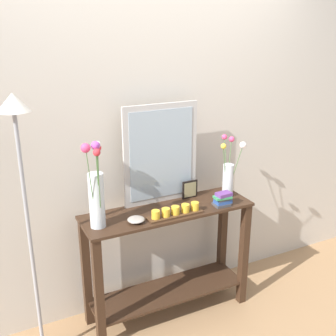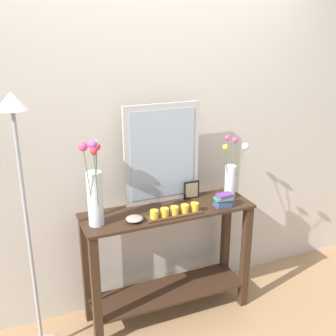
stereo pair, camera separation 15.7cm
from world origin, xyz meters
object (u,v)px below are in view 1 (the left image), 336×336
object	(u,v)px
vase_right	(229,174)
book_stack	(223,199)
tall_vase_left	(96,193)
picture_frame_small	(190,189)
mirror_leaning	(161,154)
candle_tray	(176,212)
floor_lamp	(24,192)
decorative_bowl	(136,220)
console_table	(168,254)

from	to	relation	value
vase_right	book_stack	size ratio (longest dim) A/B	3.42
tall_vase_left	picture_frame_small	bearing A→B (deg)	11.26
mirror_leaning	candle_tray	distance (m)	0.42
mirror_leaning	candle_tray	bearing A→B (deg)	-93.79
floor_lamp	decorative_bowl	bearing A→B (deg)	-5.00
candle_tray	floor_lamp	size ratio (longest dim) A/B	0.23
vase_right	decorative_bowl	size ratio (longest dim) A/B	4.02
decorative_bowl	mirror_leaning	bearing A→B (deg)	39.26
vase_right	floor_lamp	size ratio (longest dim) A/B	0.26
console_table	vase_right	world-z (taller)	vase_right
decorative_bowl	tall_vase_left	bearing A→B (deg)	168.12
book_stack	decorative_bowl	bearing A→B (deg)	177.67
candle_tray	tall_vase_left	bearing A→B (deg)	172.05
mirror_leaning	floor_lamp	bearing A→B (deg)	-169.05
mirror_leaning	book_stack	world-z (taller)	mirror_leaning
console_table	decorative_bowl	bearing A→B (deg)	-162.16
mirror_leaning	book_stack	size ratio (longest dim) A/B	5.39
tall_vase_left	decorative_bowl	xyz separation A→B (m)	(0.24, -0.05, -0.21)
mirror_leaning	vase_right	size ratio (longest dim) A/B	1.58
vase_right	floor_lamp	xyz separation A→B (m)	(-1.44, -0.04, 0.14)
console_table	candle_tray	distance (m)	0.40
candle_tray	floor_lamp	world-z (taller)	floor_lamp
floor_lamp	tall_vase_left	bearing A→B (deg)	-0.99
tall_vase_left	candle_tray	xyz separation A→B (m)	(0.52, -0.07, -0.20)
console_table	picture_frame_small	xyz separation A→B (m)	(0.23, 0.11, 0.42)
vase_right	picture_frame_small	distance (m)	0.31
decorative_bowl	candle_tray	bearing A→B (deg)	-4.51
console_table	decorative_bowl	distance (m)	0.47
picture_frame_small	console_table	bearing A→B (deg)	-154.78
book_stack	mirror_leaning	bearing A→B (deg)	142.94
decorative_bowl	floor_lamp	xyz separation A→B (m)	(-0.66, 0.06, 0.30)
book_stack	floor_lamp	distance (m)	1.34
tall_vase_left	vase_right	distance (m)	1.02
tall_vase_left	decorative_bowl	world-z (taller)	tall_vase_left
tall_vase_left	picture_frame_small	size ratio (longest dim) A/B	4.36
mirror_leaning	tall_vase_left	size ratio (longest dim) A/B	1.22
mirror_leaning	floor_lamp	size ratio (longest dim) A/B	0.41
book_stack	tall_vase_left	bearing A→B (deg)	175.07
decorative_bowl	book_stack	xyz separation A→B (m)	(0.65, -0.03, 0.03)
vase_right	candle_tray	xyz separation A→B (m)	(-0.50, -0.12, -0.15)
console_table	picture_frame_small	distance (m)	0.49
vase_right	tall_vase_left	bearing A→B (deg)	-177.08
candle_tray	book_stack	world-z (taller)	book_stack
vase_right	decorative_bowl	world-z (taller)	vase_right
vase_right	mirror_leaning	bearing A→B (deg)	164.02
picture_frame_small	book_stack	bearing A→B (deg)	-58.09
candle_tray	picture_frame_small	size ratio (longest dim) A/B	2.93
console_table	mirror_leaning	world-z (taller)	mirror_leaning
mirror_leaning	vase_right	world-z (taller)	mirror_leaning
candle_tray	mirror_leaning	bearing A→B (deg)	86.21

